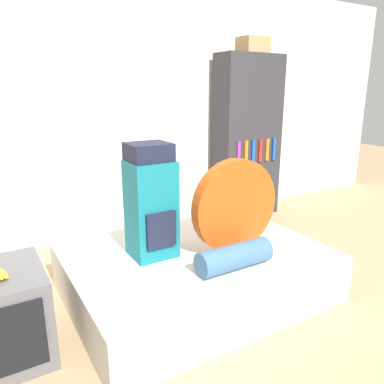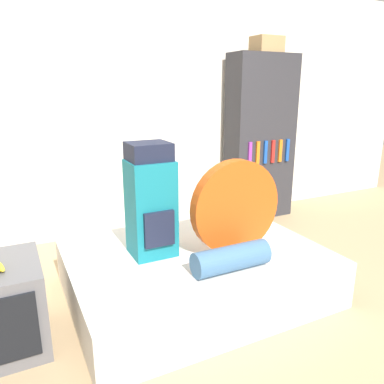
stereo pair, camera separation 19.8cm
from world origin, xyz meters
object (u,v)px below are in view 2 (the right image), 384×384
backpack (151,202)px  sleeping_roll (231,258)px  cardboard_box (267,44)px  tent_bag (235,207)px  bookshelf (260,138)px

backpack → sleeping_roll: 0.68m
backpack → cardboard_box: cardboard_box is taller
backpack → tent_bag: 0.60m
cardboard_box → sleeping_roll: bearing=-131.3°
backpack → tent_bag: bearing=-22.9°
tent_bag → bookshelf: bearing=48.6°
tent_bag → bookshelf: bookshelf is taller
sleeping_roll → bookshelf: bookshelf is taller
backpack → sleeping_roll: bearing=-52.3°
sleeping_roll → tent_bag: bearing=53.5°
backpack → bookshelf: bearing=33.1°
backpack → cardboard_box: bearing=32.6°
tent_bag → sleeping_roll: bearing=-126.5°
tent_bag → sleeping_roll: (-0.18, -0.25, -0.26)m
sleeping_roll → backpack: bearing=127.7°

